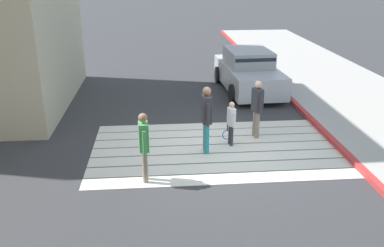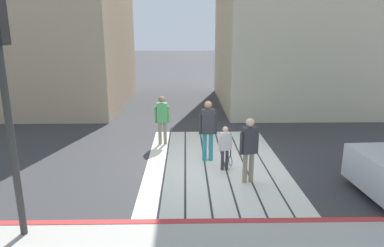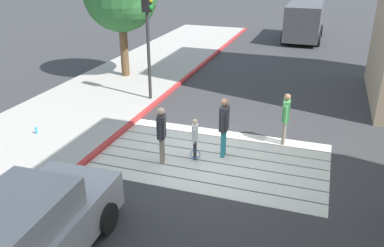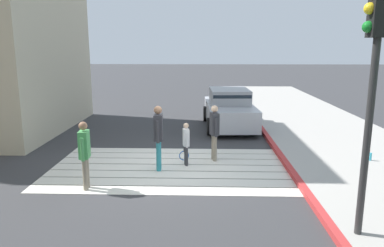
# 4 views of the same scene
# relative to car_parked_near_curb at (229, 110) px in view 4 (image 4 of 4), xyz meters

# --- Properties ---
(ground_plane) EXTENTS (120.00, 120.00, 0.00)m
(ground_plane) POSITION_rel_car_parked_near_curb_xyz_m (2.00, 5.26, -0.73)
(ground_plane) COLOR #38383A
(crosswalk_stripes) EXTENTS (6.40, 3.80, 0.01)m
(crosswalk_stripes) POSITION_rel_car_parked_near_curb_xyz_m (2.00, 5.26, -0.73)
(crosswalk_stripes) COLOR silver
(crosswalk_stripes) RESTS_ON ground
(sidewalk_west) EXTENTS (4.80, 40.00, 0.12)m
(sidewalk_west) POSITION_rel_car_parked_near_curb_xyz_m (-3.60, 5.26, -0.67)
(sidewalk_west) COLOR #ADA8A0
(sidewalk_west) RESTS_ON ground
(curb_painted) EXTENTS (0.16, 40.00, 0.13)m
(curb_painted) POSITION_rel_car_parked_near_curb_xyz_m (-1.25, 5.26, -0.67)
(curb_painted) COLOR #BC3333
(curb_painted) RESTS_ON ground
(car_parked_near_curb) EXTENTS (2.15, 4.38, 1.57)m
(car_parked_near_curb) POSITION_rel_car_parked_near_curb_xyz_m (0.00, 0.00, 0.00)
(car_parked_near_curb) COLOR silver
(car_parked_near_curb) RESTS_ON ground
(traffic_light_corner) EXTENTS (0.39, 0.28, 4.24)m
(traffic_light_corner) POSITION_rel_car_parked_near_curb_xyz_m (-1.58, 8.95, 2.30)
(traffic_light_corner) COLOR #2D2D2D
(traffic_light_corner) RESTS_ON ground
(water_bottle) EXTENTS (0.07, 0.07, 0.22)m
(water_bottle) POSITION_rel_car_parked_near_curb_xyz_m (-3.65, 4.78, -0.50)
(water_bottle) COLOR #33A5BF
(water_bottle) RESTS_ON sidewalk_west
(pedestrian_adult_lead) EXTENTS (0.23, 0.47, 1.61)m
(pedestrian_adult_lead) POSITION_rel_car_parked_near_curb_xyz_m (3.78, 6.83, 0.20)
(pedestrian_adult_lead) COLOR gray
(pedestrian_adult_lead) RESTS_ON ground
(pedestrian_adult_trailing) EXTENTS (0.28, 0.47, 1.63)m
(pedestrian_adult_trailing) POSITION_rel_car_parked_near_curb_xyz_m (0.75, 4.54, 0.21)
(pedestrian_adult_trailing) COLOR gray
(pedestrian_adult_trailing) RESTS_ON ground
(pedestrian_adult_side) EXTENTS (0.25, 0.51, 1.75)m
(pedestrian_adult_side) POSITION_rel_car_parked_near_curb_xyz_m (2.25, 5.44, 0.29)
(pedestrian_adult_side) COLOR teal
(pedestrian_adult_side) RESTS_ON ground
(pedestrian_child_with_racket) EXTENTS (0.31, 0.39, 1.22)m
(pedestrian_child_with_racket) POSITION_rel_car_parked_near_curb_xyz_m (1.54, 5.02, -0.05)
(pedestrian_child_with_racket) COLOR #333338
(pedestrian_child_with_racket) RESTS_ON ground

